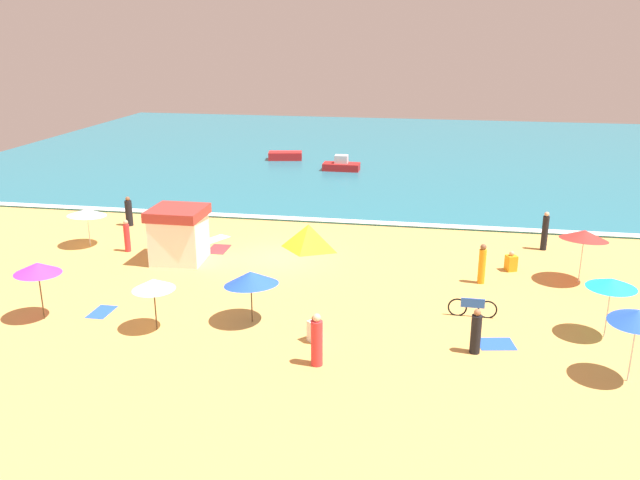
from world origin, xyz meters
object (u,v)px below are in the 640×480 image
Objects in this scene: beachgoer_3 at (545,232)px; beachgoer_4 at (315,330)px; beach_tent at (309,237)px; beachgoer_1 at (317,341)px; beach_umbrella_0 at (638,316)px; beachgoer_5 at (476,333)px; lifeguard_cabana at (179,234)px; beachgoer_7 at (511,262)px; beachgoer_2 at (482,264)px; beachgoer_0 at (127,236)px; parked_bicycle at (472,307)px; beach_umbrella_2 at (251,278)px; beachgoer_8 at (129,212)px; small_boat_0 at (285,156)px; beach_umbrella_6 at (153,284)px; beach_umbrella_1 at (87,212)px; beach_umbrella_3 at (612,283)px; small_boat_1 at (341,165)px; beach_umbrella_7 at (37,268)px; beach_umbrella_5 at (584,235)px.

beachgoer_3 reaches higher than beachgoer_4.
beachgoer_1 reaches higher than beach_tent.
beachgoer_5 is at bearing 167.09° from beach_umbrella_0.
beachgoer_4 is at bearing -178.74° from beachgoer_5.
lifeguard_cabana is 1.41× the size of beachgoer_1.
beachgoer_4 is 1.05× the size of beachgoer_7.
beachgoer_2 is 1.10× the size of beachgoer_5.
beachgoer_0 is 1.64× the size of beachgoer_4.
parked_bicycle is at bearing 89.59° from beachgoer_5.
beachgoer_8 is (-9.97, 10.76, -0.96)m from beach_umbrella_2.
small_boat_0 is at bearing 106.02° from beach_tent.
beach_umbrella_6 is (-3.18, -1.27, 0.03)m from beach_umbrella_2.
beach_umbrella_3 is at bearing -15.16° from beach_umbrella_1.
beachgoer_3 is (8.74, 13.31, 0.08)m from beachgoer_1.
beachgoer_1 reaches higher than beachgoer_4.
beachgoer_5 is (7.52, -9.53, 0.09)m from beach_tent.
beachgoer_0 is 0.58× the size of small_boat_1.
beach_umbrella_2 is at bearing -48.92° from lifeguard_cabana.
beach_umbrella_6 is at bearing -146.92° from beachgoer_7.
beachgoer_4 is 0.61× the size of beachgoer_5.
beach_umbrella_1 is 23.64m from beach_umbrella_3.
beach_umbrella_7 is 17.49m from beachgoer_2.
beach_umbrella_2 is 10.54m from beachgoer_0.
beach_umbrella_2 is 1.76× the size of beachgoer_8.
lifeguard_cabana reaches higher than beach_umbrella_7.
beach_umbrella_6 is at bearing -110.40° from beach_tent.
beach_umbrella_0 is 6.28m from parked_bicycle.
beach_umbrella_1 reaches higher than beachgoer_2.
beach_tent is 0.83× the size of small_boat_0.
beachgoer_7 reaches higher than parked_bicycle.
beach_umbrella_5 is at bearing -10.12° from beach_tent.
lifeguard_cabana reaches higher than beach_umbrella_1.
beach_umbrella_6 is (-15.76, -7.58, -0.35)m from beach_umbrella_5.
beachgoer_1 is (11.05, -9.48, 0.08)m from beachgoer_0.
beach_umbrella_0 is 1.39× the size of beachgoer_2.
beachgoer_4 is (-0.38, 1.64, -0.42)m from beachgoer_1.
beach_umbrella_0 is 37.13m from small_boat_0.
beachgoer_4 is (2.56, -1.17, -1.30)m from beach_umbrella_2.
lifeguard_cabana reaches higher than beach_umbrella_0.
beachgoer_5 is 8.49m from beachgoer_7.
beachgoer_3 is at bearing 102.03° from beach_umbrella_5.
lifeguard_cabana is 6.17m from beach_tent.
lifeguard_cabana is 1.39× the size of parked_bicycle.
beach_umbrella_0 is at bearing -65.44° from small_boat_1.
beach_umbrella_0 is at bearing -23.03° from beachgoer_0.
beach_umbrella_7 is 22.63m from beachgoer_3.
lifeguard_cabana is at bearing -178.54° from beach_umbrella_5.
beach_umbrella_5 is at bearing -77.97° from beachgoer_3.
parked_bicycle is at bearing -16.60° from beachgoer_0.
beach_umbrella_2 reaches higher than beach_tent.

